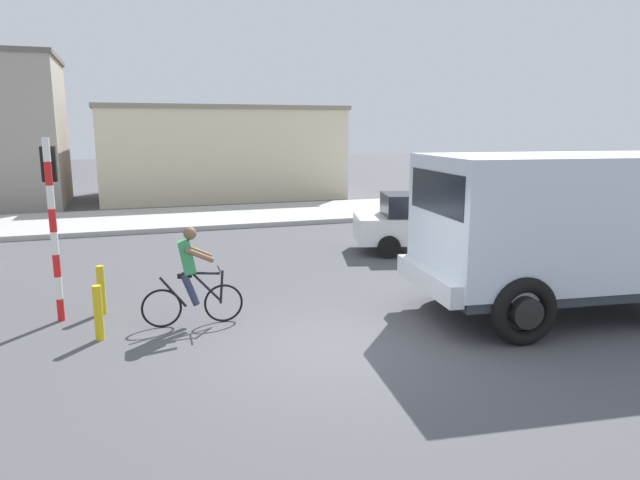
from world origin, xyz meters
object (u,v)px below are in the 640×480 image
(truck_foreground, at_px, (569,224))
(bollard_far, at_px, (101,290))
(car_red_near, at_px, (427,222))
(cyclist, at_px, (191,276))
(traffic_light_pole, at_px, (52,204))
(bollard_near, at_px, (98,313))

(truck_foreground, xyz_separation_m, bollard_far, (-8.02, 2.71, -1.22))
(car_red_near, height_order, bollard_far, car_red_near)
(cyclist, relative_size, traffic_light_pole, 0.54)
(cyclist, bearing_deg, truck_foreground, -13.45)
(traffic_light_pole, bearing_deg, bollard_far, 8.46)
(cyclist, distance_m, bollard_far, 1.94)
(truck_foreground, xyz_separation_m, cyclist, (-6.51, 1.56, -0.80))
(truck_foreground, relative_size, cyclist, 3.28)
(cyclist, bearing_deg, bollard_far, 142.60)
(traffic_light_pole, height_order, bollard_near, traffic_light_pole)
(traffic_light_pole, xyz_separation_m, car_red_near, (9.03, 3.04, -1.25))
(traffic_light_pole, bearing_deg, cyclist, -25.60)
(truck_foreground, height_order, bollard_far, truck_foreground)
(bollard_near, bearing_deg, cyclist, 9.47)
(truck_foreground, xyz_separation_m, car_red_near, (0.33, 5.65, -0.85))
(car_red_near, bearing_deg, bollard_far, -160.59)
(truck_foreground, height_order, traffic_light_pole, traffic_light_pole)
(bollard_near, xyz_separation_m, bollard_far, (0.00, 1.40, 0.00))
(cyclist, relative_size, bollard_far, 1.92)
(truck_foreground, distance_m, cyclist, 6.75)
(truck_foreground, relative_size, car_red_near, 1.31)
(car_red_near, bearing_deg, bollard_near, -152.52)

